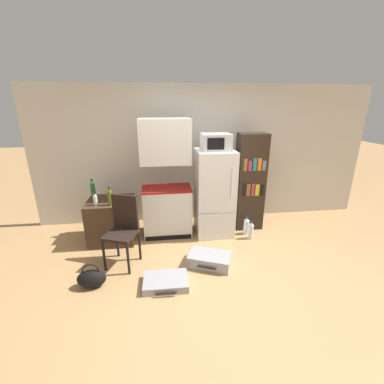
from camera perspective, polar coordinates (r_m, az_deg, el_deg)
ground_plane at (r=3.66m, az=5.14°, el=-18.34°), size 24.00×24.00×0.00m
wall_back at (r=5.00m, az=2.98°, el=8.22°), size 6.40×0.10×2.56m
side_table at (r=4.56m, az=-17.35°, el=-5.92°), size 0.73×0.70×0.71m
kitchen_hutch at (r=4.37m, az=-5.69°, el=1.86°), size 0.84×0.52×2.00m
refrigerator at (r=4.47m, az=4.97°, el=-0.25°), size 0.64×0.65×1.49m
microwave at (r=4.26m, az=5.31°, el=11.01°), size 0.47×0.40×0.27m
bookshelf at (r=4.74m, az=12.74°, el=2.11°), size 0.49×0.35×1.75m
bottle_clear_short at (r=4.25m, az=-20.69°, el=-1.68°), size 0.06×0.06×0.21m
bottle_green_tall at (r=4.62m, az=-21.17°, el=0.50°), size 0.08×0.08×0.32m
bottle_olive_oil at (r=4.17m, az=-17.75°, el=-1.18°), size 0.07×0.07×0.30m
chair at (r=3.79m, az=-14.99°, el=-7.01°), size 0.52×0.52×1.01m
suitcase_large_flat at (r=3.83m, az=3.89°, el=-14.77°), size 0.69×0.56×0.17m
suitcase_small_flat at (r=3.51m, az=-5.85°, el=-19.23°), size 0.57×0.43×0.10m
handbag at (r=3.65m, az=-21.42°, el=-17.45°), size 0.36×0.20×0.33m
water_bottle_front at (r=4.71m, az=11.97°, el=-7.52°), size 0.10×0.10×0.34m
water_bottle_middle at (r=4.58m, az=12.95°, el=-8.48°), size 0.09×0.09×0.33m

